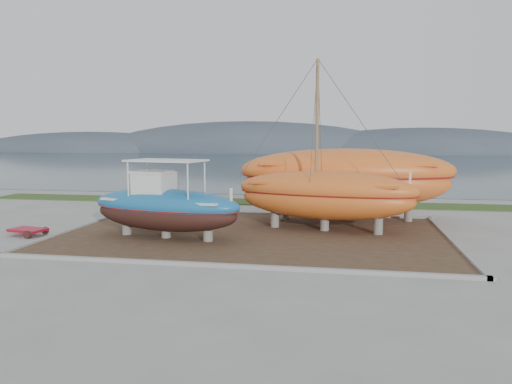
% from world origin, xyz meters
% --- Properties ---
extents(ground, '(140.00, 140.00, 0.00)m').
position_xyz_m(ground, '(0.00, 0.00, 0.00)').
color(ground, gray).
rests_on(ground, ground).
extents(dirt_patch, '(18.00, 12.00, 0.06)m').
position_xyz_m(dirt_patch, '(0.00, 4.00, 0.03)').
color(dirt_patch, '#422D1E').
rests_on(dirt_patch, ground).
extents(curb_frame, '(18.60, 12.60, 0.15)m').
position_xyz_m(curb_frame, '(0.00, 4.00, 0.07)').
color(curb_frame, gray).
rests_on(curb_frame, ground).
extents(grass_strip, '(44.00, 3.00, 0.08)m').
position_xyz_m(grass_strip, '(0.00, 15.50, 0.04)').
color(grass_strip, '#284219').
rests_on(grass_strip, ground).
extents(sea, '(260.00, 100.00, 0.04)m').
position_xyz_m(sea, '(0.00, 70.00, 0.00)').
color(sea, '#1C2F39').
rests_on(sea, ground).
extents(mountain_ridge, '(200.00, 36.00, 20.00)m').
position_xyz_m(mountain_ridge, '(0.00, 125.00, 0.00)').
color(mountain_ridge, '#333D49').
rests_on(mountain_ridge, ground).
extents(blue_caique, '(7.79, 3.67, 3.61)m').
position_xyz_m(blue_caique, '(-3.80, 2.37, 1.86)').
color(blue_caique, '#19629C').
rests_on(blue_caique, dirt_patch).
extents(white_dinghy, '(4.01, 2.64, 1.13)m').
position_xyz_m(white_dinghy, '(-5.32, 5.72, 0.62)').
color(white_dinghy, silver).
rests_on(white_dinghy, dirt_patch).
extents(orange_sailboat, '(9.41, 4.32, 8.40)m').
position_xyz_m(orange_sailboat, '(3.36, 5.44, 4.26)').
color(orange_sailboat, '#D05D20').
rests_on(orange_sailboat, dirt_patch).
extents(orange_bare_hull, '(12.05, 4.28, 3.89)m').
position_xyz_m(orange_bare_hull, '(4.37, 8.79, 2.00)').
color(orange_bare_hull, '#D05D20').
rests_on(orange_bare_hull, dirt_patch).
extents(red_trailer, '(2.64, 1.65, 0.35)m').
position_xyz_m(red_trailer, '(-10.56, 1.87, 0.17)').
color(red_trailer, '#A41224').
rests_on(red_trailer, ground).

